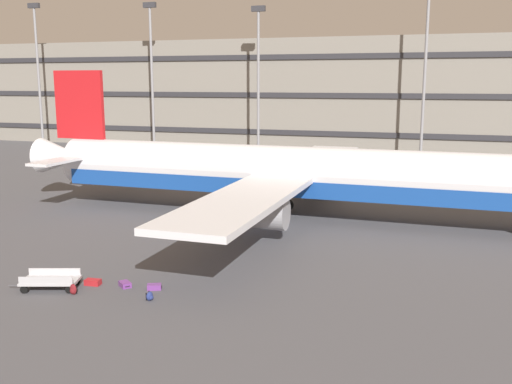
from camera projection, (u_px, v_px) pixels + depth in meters
ground_plane at (259, 221)px, 40.55m from camera, size 600.00×600.00×0.00m
terminal_structure at (360, 94)px, 86.54m from camera, size 159.40×19.66×15.49m
airliner at (297, 174)px, 41.21m from camera, size 43.72×35.45×10.46m
light_mast_far_left at (38, 65)px, 84.78m from camera, size 1.80×0.50×20.69m
light_mast_left at (152, 66)px, 79.33m from camera, size 1.80×0.50×20.07m
light_mast_center_left at (258, 69)px, 74.87m from camera, size 1.80×0.50×19.05m
light_mast_center_right at (426, 52)px, 68.34m from camera, size 1.80×0.50×22.75m
suitcase_upright at (154, 287)px, 27.16m from camera, size 0.75×0.62×0.26m
suitcase_small at (125, 284)px, 27.52m from camera, size 0.80×0.77×0.24m
suitcase_scuffed at (93, 282)px, 27.77m from camera, size 0.80×0.48×0.27m
backpack_red at (73, 289)px, 26.48m from camera, size 0.37×0.27×0.56m
backpack_navy at (150, 296)px, 25.77m from camera, size 0.33×0.41×0.46m
baggage_cart at (50, 280)px, 27.15m from camera, size 3.35×2.03×0.82m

